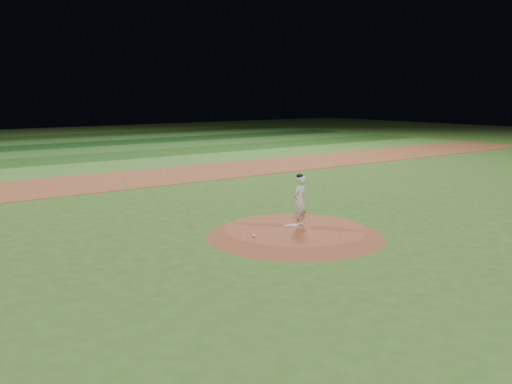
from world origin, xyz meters
The scene contains 10 objects.
ground centered at (0.00, 0.00, 0.00)m, with size 120.00×120.00×0.00m, color #34601F.
infield_dirt_band centered at (0.00, 14.00, 0.01)m, with size 70.00×6.00×0.02m, color brown.
outfield_stripe_0 centered at (0.00, 19.50, 0.01)m, with size 70.00×5.00×0.02m, color #42782B.
outfield_stripe_1 centered at (0.00, 24.50, 0.01)m, with size 70.00×5.00×0.02m, color #204E19.
outfield_stripe_2 centered at (0.00, 29.50, 0.01)m, with size 70.00×5.00×0.02m, color #306324.
outfield_stripe_3 centered at (0.00, 34.50, 0.01)m, with size 70.00×5.00×0.02m, color #163F14.
pitchers_mound centered at (0.00, 0.00, 0.12)m, with size 5.50×5.50×0.25m, color brown.
pitching_rubber centered at (0.15, 0.29, 0.27)m, with size 0.63×0.16×0.03m, color beige.
rosin_bag centered at (-1.66, -0.11, 0.29)m, with size 0.13×0.13×0.07m, color beige.
pitcher_on_mound centered at (0.22, 0.06, 1.07)m, with size 0.69×0.57×1.67m.
Camera 1 is at (-11.30, -12.90, 4.38)m, focal length 40.00 mm.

